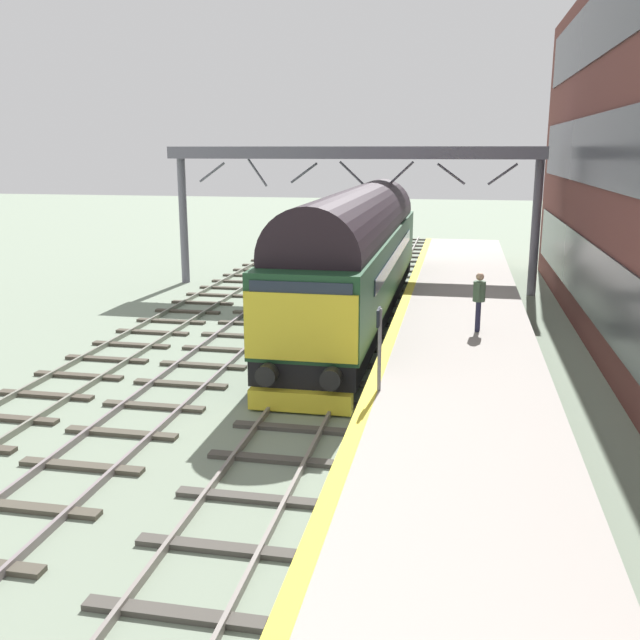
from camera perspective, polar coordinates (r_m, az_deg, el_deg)
name	(u,v)px	position (r m, az deg, el deg)	size (l,w,h in m)	color
ground_plane	(330,365)	(20.19, 0.77, -3.64)	(140.00, 140.00, 0.00)	gray
track_main	(330,363)	(20.17, 0.77, -3.49)	(2.50, 60.00, 0.15)	gray
track_adjacent_west	(213,357)	(21.04, -8.55, -2.92)	(2.50, 60.00, 0.15)	gray
track_adjacent_far_west	(119,351)	(22.18, -15.75, -2.43)	(2.50, 60.00, 0.15)	gray
station_platform	(460,355)	(19.75, 11.12, -2.78)	(4.00, 44.00, 1.01)	#A79F98
diesel_locomotive	(356,254)	(24.45, 2.90, 5.32)	(2.74, 17.80, 4.68)	black
platform_number_sign	(379,336)	(14.78, 4.76, -1.30)	(0.10, 0.44, 1.76)	slate
waiting_passenger	(479,296)	(20.19, 12.60, 1.87)	(0.38, 0.51, 1.64)	#24243C
overhead_footbridge	(352,159)	(30.80, 2.57, 12.75)	(15.71, 2.00, 6.06)	slate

